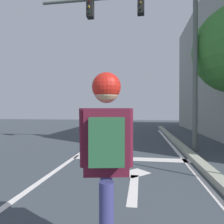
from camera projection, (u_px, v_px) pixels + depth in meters
The scene contains 8 objects.
lane_line_center at pixel (45, 178), 3.99m from camera, with size 0.12×20.00×0.01m, color silver.
lane_line_curbside at pixel (208, 187), 3.54m from camera, with size 0.12×20.00×0.01m, color silver.
stop_bar at pixel (131, 159), 5.58m from camera, with size 3.24×0.40×0.01m, color silver.
lane_arrow_stem at pixel (133, 188), 3.49m from camera, with size 0.16×1.40×0.01m, color silver.
lane_arrow_head at pixel (135, 173), 4.33m from camera, with size 0.56×0.44×0.01m, color silver.
curb_strip at pixel (223, 184), 3.50m from camera, with size 0.24×24.00×0.14m, color #9EA08D.
skater at pixel (106, 146), 1.61m from camera, with size 0.44×0.61×1.60m.
traffic_signal_mast at pixel (151, 32), 6.94m from camera, with size 5.55×0.34×5.69m.
Camera 1 is at (1.88, 2.27, 1.37)m, focal length 31.95 mm.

